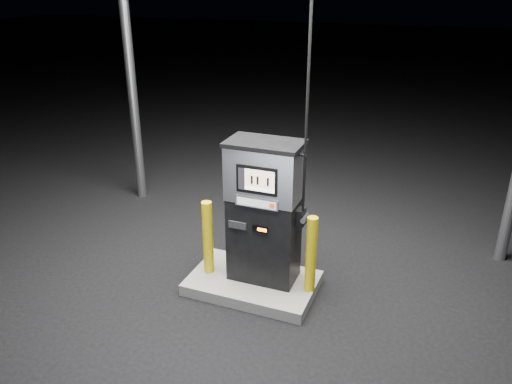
% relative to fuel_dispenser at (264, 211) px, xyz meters
% --- Properties ---
extents(ground, '(80.00, 80.00, 0.00)m').
position_rel_fuel_dispenser_xyz_m(ground, '(-0.11, -0.10, -1.08)').
color(ground, black).
rests_on(ground, ground).
extents(pump_island, '(1.60, 1.00, 0.15)m').
position_rel_fuel_dispenser_xyz_m(pump_island, '(-0.11, -0.10, -1.01)').
color(pump_island, slate).
rests_on(pump_island, ground).
extents(fuel_dispenser, '(0.99, 0.55, 3.76)m').
position_rel_fuel_dispenser_xyz_m(fuel_dispenser, '(0.00, 0.00, 0.00)').
color(fuel_dispenser, black).
rests_on(fuel_dispenser, pump_island).
extents(bollard_left, '(0.17, 0.17, 0.99)m').
position_rel_fuel_dispenser_xyz_m(bollard_left, '(-0.71, -0.15, -0.44)').
color(bollard_left, '#D5B80B').
rests_on(bollard_left, pump_island).
extents(bollard_right, '(0.17, 0.17, 0.99)m').
position_rel_fuel_dispenser_xyz_m(bollard_right, '(0.63, -0.07, -0.44)').
color(bollard_right, '#D5B80B').
rests_on(bollard_right, pump_island).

